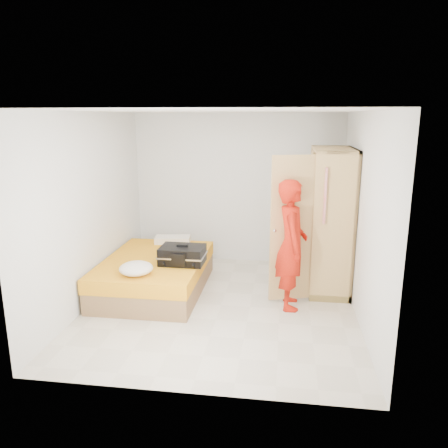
# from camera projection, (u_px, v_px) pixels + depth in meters

# --- Properties ---
(room) EXTENTS (4.00, 4.02, 2.60)m
(room) POSITION_uv_depth(u_px,v_px,m) (221.00, 213.00, 5.71)
(room) COLOR beige
(room) RESTS_ON ground
(bed) EXTENTS (1.42, 2.02, 0.50)m
(bed) POSITION_uv_depth(u_px,v_px,m) (155.00, 274.00, 6.49)
(bed) COLOR olive
(bed) RESTS_ON ground
(wardrobe) EXTENTS (1.15, 1.35, 2.10)m
(wardrobe) POSITION_uv_depth(u_px,v_px,m) (327.00, 224.00, 6.40)
(wardrobe) COLOR #DDBA6B
(wardrobe) RESTS_ON ground
(person) EXTENTS (0.47, 0.67, 1.75)m
(person) POSITION_uv_depth(u_px,v_px,m) (291.00, 245.00, 5.80)
(person) COLOR red
(person) RESTS_ON ground
(suitcase) EXTENTS (0.64, 0.49, 0.28)m
(suitcase) POSITION_uv_depth(u_px,v_px,m) (182.00, 255.00, 6.19)
(suitcase) COLOR black
(suitcase) RESTS_ON bed
(round_cushion) EXTENTS (0.45, 0.45, 0.17)m
(round_cushion) POSITION_uv_depth(u_px,v_px,m) (136.00, 268.00, 5.75)
(round_cushion) COLOR white
(round_cushion) RESTS_ON bed
(pillow) EXTENTS (0.60, 0.36, 0.10)m
(pillow) POSITION_uv_depth(u_px,v_px,m) (173.00, 240.00, 7.23)
(pillow) COLOR white
(pillow) RESTS_ON bed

